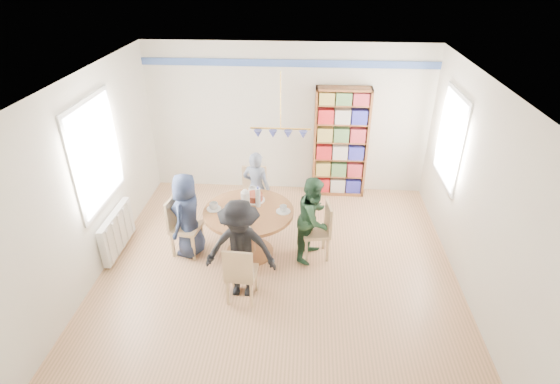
# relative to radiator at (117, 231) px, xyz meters

# --- Properties ---
(ground) EXTENTS (5.00, 5.00, 0.00)m
(ground) POSITION_rel_radiator_xyz_m (2.42, -0.30, -0.35)
(ground) COLOR tan
(room_shell) EXTENTS (5.00, 5.00, 5.00)m
(room_shell) POSITION_rel_radiator_xyz_m (2.16, 0.57, 1.30)
(room_shell) COLOR white
(room_shell) RESTS_ON ground
(radiator) EXTENTS (0.12, 1.00, 0.60)m
(radiator) POSITION_rel_radiator_xyz_m (0.00, 0.00, 0.00)
(radiator) COLOR silver
(radiator) RESTS_ON ground
(dining_table) EXTENTS (1.30, 1.30, 0.75)m
(dining_table) POSITION_rel_radiator_xyz_m (1.97, 0.07, 0.21)
(dining_table) COLOR brown
(dining_table) RESTS_ON ground
(chair_left) EXTENTS (0.46, 0.46, 0.91)m
(chair_left) POSITION_rel_radiator_xyz_m (0.96, 0.05, 0.15)
(chair_left) COLOR #D3B281
(chair_left) RESTS_ON ground
(chair_right) EXTENTS (0.44, 0.44, 0.87)m
(chair_right) POSITION_rel_radiator_xyz_m (3.01, 0.09, 0.13)
(chair_right) COLOR #D3B281
(chair_right) RESTS_ON ground
(chair_far) EXTENTS (0.42, 0.42, 0.92)m
(chair_far) POSITION_rel_radiator_xyz_m (1.92, 1.07, 0.15)
(chair_far) COLOR #D3B281
(chair_far) RESTS_ON ground
(chair_near) EXTENTS (0.40, 0.40, 0.86)m
(chair_near) POSITION_rel_radiator_xyz_m (1.99, -0.96, 0.12)
(chair_near) COLOR #D3B281
(chair_near) RESTS_ON ground
(person_left) EXTENTS (0.53, 0.70, 1.30)m
(person_left) POSITION_rel_radiator_xyz_m (1.08, 0.04, 0.30)
(person_left) COLOR #1B253D
(person_left) RESTS_ON ground
(person_right) EXTENTS (0.69, 0.76, 1.29)m
(person_right) POSITION_rel_radiator_xyz_m (2.90, 0.08, 0.29)
(person_right) COLOR #1B3722
(person_right) RESTS_ON ground
(person_far) EXTENTS (0.52, 0.40, 1.25)m
(person_far) POSITION_rel_radiator_xyz_m (1.97, 0.98, 0.27)
(person_far) COLOR gray
(person_far) RESTS_ON ground
(person_near) EXTENTS (0.91, 0.54, 1.40)m
(person_near) POSITION_rel_radiator_xyz_m (1.98, -0.80, 0.35)
(person_near) COLOR black
(person_near) RESTS_ON ground
(bookshelf) EXTENTS (0.95, 0.29, 2.00)m
(bookshelf) POSITION_rel_radiator_xyz_m (3.36, 2.04, 0.63)
(bookshelf) COLOR brown
(bookshelf) RESTS_ON ground
(tableware) EXTENTS (1.21, 1.21, 0.32)m
(tableware) POSITION_rel_radiator_xyz_m (1.94, 0.10, 0.47)
(tableware) COLOR white
(tableware) RESTS_ON dining_table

